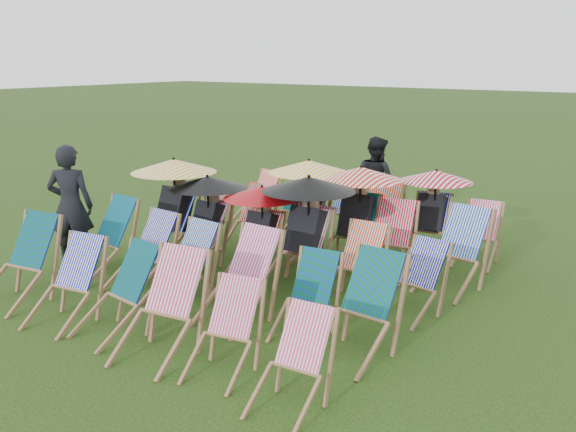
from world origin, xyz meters
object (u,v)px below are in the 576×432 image
Objects in this scene: deckchair_29 at (478,234)px; person_left at (71,206)px; deckchair_0 at (17,261)px; person_rear at (376,182)px; deckchair_5 at (291,363)px.

deckchair_29 is 0.50× the size of person_left.
deckchair_0 is 6.14m from deckchair_29.
deckchair_0 is 0.65× the size of person_rear.
person_left is (-0.63, 1.26, 0.35)m from deckchair_0.
person_rear is (-2.15, 0.96, 0.36)m from deckchair_29.
deckchair_5 is 4.92m from person_left.
person_left reaches higher than person_rear.
deckchair_29 is 0.54× the size of person_rear.
deckchair_5 is 0.96× the size of deckchair_29.
deckchair_5 is at bearing -94.82° from deckchair_29.
person_rear reaches higher than deckchair_5.
person_left reaches higher than deckchair_0.
person_left reaches higher than deckchair_29.
deckchair_0 is 1.24× the size of deckchair_5.
person_left is at bearing -149.47° from deckchair_29.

